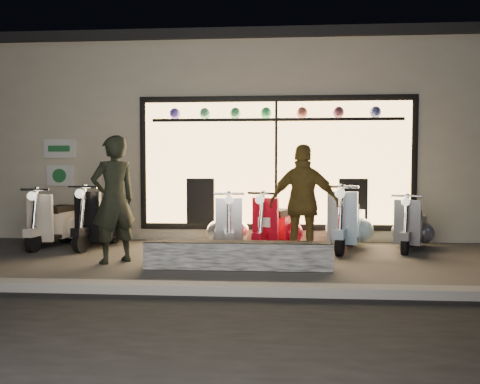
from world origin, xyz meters
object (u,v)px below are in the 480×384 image
object	(u,v)px
scooter_silver	(228,226)
scooter_red	(278,227)
graffiti_barrier	(238,255)
woman	(304,204)
man	(114,199)

from	to	relation	value
scooter_silver	scooter_red	size ratio (longest dim) A/B	1.02
graffiti_barrier	scooter_silver	xyz separation A→B (m)	(-0.31, 1.71, 0.20)
woman	scooter_silver	bearing A→B (deg)	-29.44
scooter_silver	scooter_red	world-z (taller)	scooter_red
man	scooter_silver	bearing A→B (deg)	175.66
scooter_red	graffiti_barrier	bearing A→B (deg)	-85.79
graffiti_barrier	woman	world-z (taller)	woman
scooter_silver	woman	distance (m)	1.81
scooter_silver	woman	size ratio (longest dim) A/B	0.78
man	scooter_red	bearing A→B (deg)	162.34
woman	graffiti_barrier	bearing A→B (deg)	41.98
graffiti_barrier	scooter_red	size ratio (longest dim) A/B	1.94
graffiti_barrier	scooter_red	bearing A→B (deg)	69.69
scooter_silver	man	distance (m)	2.20
man	woman	xyz separation A→B (m)	(2.91, 0.20, -0.06)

